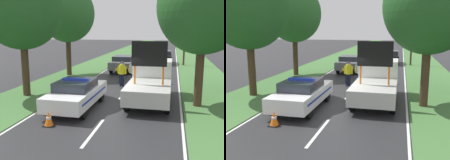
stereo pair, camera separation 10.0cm
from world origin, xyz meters
TOP-DOWN VIEW (x-y plane):
  - ground_plane at (0.00, 0.00)m, footprint 160.00×160.00m
  - lane_markings at (0.00, 12.25)m, footprint 6.73×59.38m
  - grass_verge_left at (-5.34, 20.00)m, footprint 3.84×120.00m
  - grass_verge_right at (5.34, 20.00)m, footprint 3.84×120.00m
  - police_car at (-1.71, -0.50)m, footprint 1.86×4.72m
  - work_truck at (1.71, 1.87)m, footprint 2.15×5.48m
  - road_barrier at (0.24, 5.83)m, footprint 2.77×0.08m
  - police_officer at (-0.50, 4.95)m, footprint 0.61×0.39m
  - pedestrian_civilian at (0.21, 5.41)m, footprint 0.61×0.39m
  - traffic_cone_near_police at (2.51, 6.34)m, footprint 0.52×0.52m
  - traffic_cone_centre_front at (0.12, 6.03)m, footprint 0.44×0.44m
  - traffic_cone_near_truck at (-1.96, -3.09)m, footprint 0.43×0.43m
  - traffic_cone_behind_barrier at (1.65, 6.31)m, footprint 0.45×0.45m
  - traffic_cone_lane_edge at (0.63, 4.43)m, footprint 0.42×0.42m
  - queued_car_suv_grey at (-1.58, 11.30)m, footprint 1.93×4.53m
  - queued_car_sedan_black at (1.81, 17.56)m, footprint 1.89×3.91m
  - roadside_tree_near_left at (4.13, 1.14)m, footprint 4.41×4.41m
  - roadside_tree_near_right at (-5.47, 1.16)m, footprint 4.64×4.64m
  - roadside_tree_mid_left at (-5.68, 8.22)m, footprint 4.42×4.42m
  - utility_pole at (3.98, 16.69)m, footprint 1.20×0.20m

SIDE VIEW (x-z plane):
  - ground_plane at x=0.00m, z-range 0.00..0.00m
  - lane_markings at x=0.00m, z-range 0.00..0.01m
  - grass_verge_left at x=-5.34m, z-range 0.00..0.03m
  - grass_verge_right at x=5.34m, z-range 0.00..0.03m
  - traffic_cone_lane_edge at x=0.63m, z-range 0.00..0.58m
  - traffic_cone_near_truck at x=-1.96m, z-range 0.00..0.59m
  - traffic_cone_centre_front at x=0.12m, z-range 0.00..0.61m
  - traffic_cone_behind_barrier at x=1.65m, z-range 0.00..0.61m
  - traffic_cone_near_police at x=2.51m, z-range 0.00..0.71m
  - police_car at x=-1.71m, z-range -0.01..1.52m
  - queued_car_suv_grey at x=-1.58m, z-range 0.06..1.50m
  - queued_car_sedan_black at x=1.81m, z-range 0.05..1.54m
  - road_barrier at x=0.24m, z-range 0.35..1.44m
  - pedestrian_civilian at x=0.21m, z-range 0.15..1.83m
  - police_officer at x=-0.50m, z-range 0.16..1.85m
  - work_truck at x=1.71m, z-range -0.58..2.71m
  - utility_pole at x=3.98m, z-range 0.12..9.04m
  - roadside_tree_near_left at x=4.13m, z-range 1.29..8.55m
  - roadside_tree_mid_left at x=-5.68m, z-range 1.36..8.76m
  - roadside_tree_near_right at x=-5.47m, z-range 1.33..8.90m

